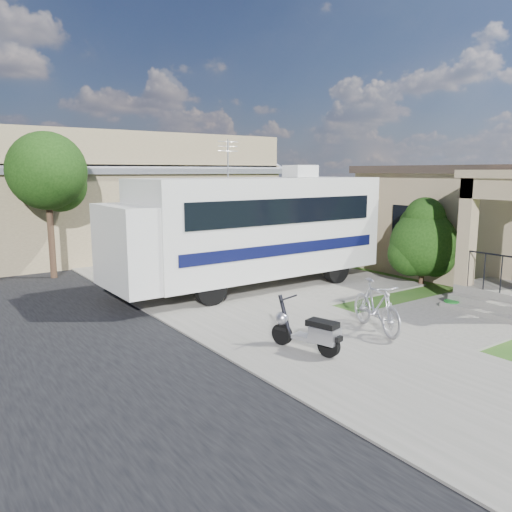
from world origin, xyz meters
TOP-DOWN VIEW (x-y plane):
  - ground at (0.00, 0.00)m, footprint 120.00×120.00m
  - sidewalk_slab at (-1.00, 10.00)m, footprint 4.00×80.00m
  - driveway_slab at (1.50, 4.50)m, footprint 7.00×6.00m
  - walk_slab at (3.00, -1.00)m, footprint 4.00×3.00m
  - house at (8.88, 1.43)m, footprint 9.47×7.80m
  - warehouse at (0.00, 13.97)m, footprint 12.50×8.40m
  - street_tree_a at (-3.70, 9.05)m, footprint 2.44×2.40m
  - motorhome at (0.58, 4.33)m, footprint 8.16×2.74m
  - shrub at (5.00, 1.71)m, footprint 2.14×2.04m
  - scooter at (-1.60, -0.78)m, footprint 0.70×1.48m
  - bicycle at (0.34, -0.65)m, footprint 1.00×1.86m
  - garden_hose at (3.40, -0.40)m, footprint 0.36×0.36m

SIDE VIEW (x-z plane):
  - ground at x=0.00m, z-range 0.00..0.00m
  - driveway_slab at x=1.50m, z-range 0.00..0.05m
  - walk_slab at x=3.00m, z-range 0.00..0.05m
  - sidewalk_slab at x=-1.00m, z-range 0.00..0.06m
  - garden_hose at x=3.40m, z-range 0.00..0.16m
  - scooter at x=-1.60m, z-range -0.05..0.94m
  - bicycle at x=0.34m, z-range 0.00..1.07m
  - shrub at x=5.00m, z-range 0.03..2.65m
  - house at x=8.88m, z-range 0.00..3.55m
  - motorhome at x=0.58m, z-range -0.30..3.87m
  - warehouse at x=0.00m, z-range -0.53..4.51m
  - street_tree_a at x=-3.70m, z-range 0.96..5.54m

